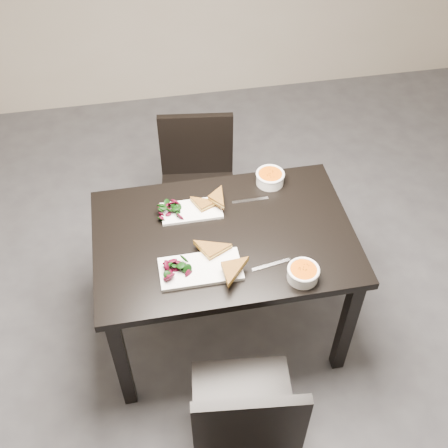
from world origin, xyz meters
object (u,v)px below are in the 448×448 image
at_px(chair_far, 198,179).
at_px(soup_bowl_near, 303,273).
at_px(chair_near, 246,418).
at_px(plate_far, 191,211).
at_px(table, 224,249).
at_px(plate_near, 201,269).
at_px(soup_bowl_far, 270,177).

relative_size(chair_far, soup_bowl_near, 6.11).
distance_m(chair_near, plate_far, 0.97).
relative_size(table, chair_far, 1.41).
bearing_deg(soup_bowl_near, chair_near, -126.90).
bearing_deg(chair_far, table, -80.42).
bearing_deg(table, plate_far, 126.21).
bearing_deg(plate_far, chair_near, -85.45).
height_order(table, plate_far, plate_far).
bearing_deg(plate_near, chair_far, 82.81).
height_order(chair_far, plate_far, chair_far).
height_order(table, plate_near, plate_near).
height_order(chair_far, plate_near, chair_far).
distance_m(chair_far, plate_near, 0.93).
relative_size(table, soup_bowl_near, 8.63).
xyz_separation_m(soup_bowl_near, plate_far, (-0.41, 0.48, -0.03)).
xyz_separation_m(table, soup_bowl_near, (0.28, -0.31, 0.13)).
xyz_separation_m(table, chair_near, (-0.05, -0.76, -0.17)).
bearing_deg(soup_bowl_near, soup_bowl_far, 89.35).
distance_m(chair_near, plate_near, 0.64).
distance_m(chair_far, soup_bowl_far, 0.59).
distance_m(table, plate_near, 0.26).
height_order(soup_bowl_near, plate_far, soup_bowl_near).
xyz_separation_m(table, plate_near, (-0.14, -0.19, 0.11)).
height_order(chair_near, chair_far, same).
bearing_deg(soup_bowl_far, chair_far, 129.35).
bearing_deg(plate_near, table, 53.90).
bearing_deg(soup_bowl_far, soup_bowl_near, -90.65).
distance_m(plate_near, soup_bowl_near, 0.44).
bearing_deg(chair_near, soup_bowl_near, 59.41).
relative_size(chair_near, soup_bowl_far, 5.86).
relative_size(chair_near, soup_bowl_near, 6.11).
height_order(plate_near, soup_bowl_far, soup_bowl_far).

